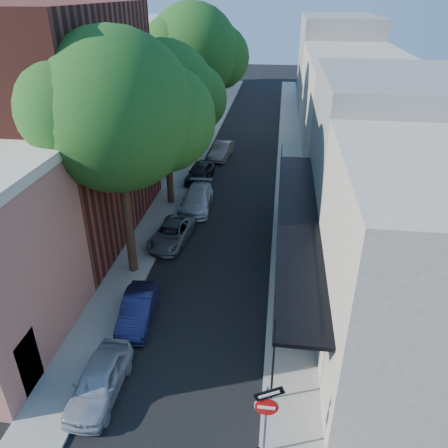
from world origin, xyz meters
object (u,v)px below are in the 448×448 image
(parked_car_d, at_px, (197,199))
(parked_car_f, at_px, (222,150))
(oak_near, at_px, (128,114))
(parked_car_b, at_px, (138,309))
(sign_post, at_px, (267,409))
(oak_mid, at_px, (172,94))
(oak_far, at_px, (199,53))
(pedestrian, at_px, (295,325))
(parked_car_c, at_px, (172,234))
(parked_car_a, at_px, (99,381))
(parked_car_e, at_px, (200,172))

(parked_car_d, distance_m, parked_car_f, 9.75)
(oak_near, height_order, parked_car_b, oak_near)
(sign_post, relative_size, oak_mid, 0.29)
(oak_mid, xyz_separation_m, oak_far, (0.06, 9.04, 1.20))
(oak_far, distance_m, pedestrian, 23.88)
(sign_post, xyz_separation_m, oak_near, (-6.53, 9.29, 5.84))
(oak_near, bearing_deg, parked_car_c, 73.29)
(parked_car_b, height_order, parked_car_c, parked_car_b)
(oak_near, relative_size, oak_mid, 1.12)
(pedestrian, bearing_deg, parked_car_b, 85.28)
(parked_car_c, xyz_separation_m, pedestrian, (6.63, -7.25, 0.51))
(oak_mid, distance_m, parked_car_a, 16.98)
(parked_car_a, relative_size, pedestrian, 1.93)
(parked_car_a, height_order, parked_car_e, parked_car_e)
(oak_far, height_order, parked_car_f, oak_far)
(oak_mid, relative_size, parked_car_f, 2.63)
(sign_post, bearing_deg, oak_far, 103.91)
(parked_car_a, bearing_deg, parked_car_f, 88.39)
(oak_near, xyz_separation_m, parked_car_a, (0.77, -7.72, -7.26))
(oak_near, height_order, parked_car_e, oak_near)
(parked_car_d, xyz_separation_m, parked_car_e, (-0.66, 4.62, 0.02))
(parked_car_e, bearing_deg, parked_car_c, -84.37)
(parked_car_c, bearing_deg, oak_near, -100.96)
(parked_car_c, relative_size, parked_car_d, 0.91)
(parked_car_b, height_order, parked_car_e, parked_car_e)
(oak_near, bearing_deg, parked_car_d, 78.85)
(oak_far, height_order, parked_car_e, oak_far)
(parked_car_d, bearing_deg, oak_near, -103.48)
(oak_near, xyz_separation_m, pedestrian, (7.45, -4.51, -6.81))
(parked_car_c, bearing_deg, sign_post, -58.89)
(parked_car_b, xyz_separation_m, pedestrian, (6.53, -0.70, 0.48))
(oak_mid, relative_size, parked_car_e, 2.64)
(parked_car_a, xyz_separation_m, parked_car_f, (0.93, 24.71, 0.02))
(oak_mid, xyz_separation_m, parked_car_c, (0.87, -5.23, -6.50))
(oak_near, height_order, parked_car_d, oak_near)
(oak_mid, height_order, parked_car_f, oak_mid)
(sign_post, relative_size, oak_near, 0.26)
(parked_car_c, xyz_separation_m, parked_car_d, (0.60, 4.50, 0.08))
(parked_car_b, relative_size, parked_car_e, 0.92)
(sign_post, xyz_separation_m, parked_car_f, (-4.83, 26.28, -1.40))
(parked_car_f, distance_m, pedestrian, 22.26)
(parked_car_c, height_order, pedestrian, pedestrian)
(pedestrian, bearing_deg, parked_car_a, 117.08)
(parked_car_b, bearing_deg, oak_far, 87.57)
(sign_post, xyz_separation_m, oak_far, (-6.51, 26.30, 6.22))
(parked_car_f, xyz_separation_m, pedestrian, (5.76, -21.50, 0.43))
(parked_car_b, bearing_deg, oak_mid, 89.79)
(oak_near, height_order, pedestrian, oak_near)
(oak_mid, xyz_separation_m, parked_car_d, (1.48, -0.73, -6.42))
(pedestrian, bearing_deg, oak_mid, 32.42)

